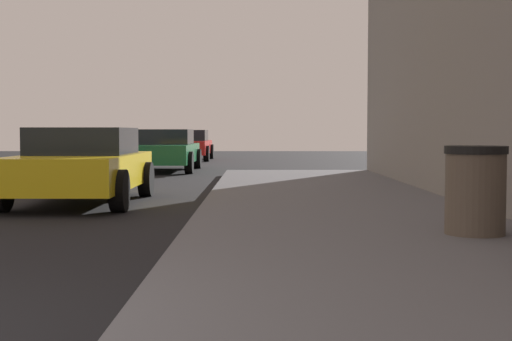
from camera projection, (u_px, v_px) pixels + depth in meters
The scene contains 4 objects.
trash_bin at pixel (473, 190), 7.24m from camera, with size 0.64×0.64×0.91m.
car_yellow at pixel (80, 165), 11.83m from camera, with size 1.99×4.01×1.27m.
car_green at pixel (163, 150), 21.54m from camera, with size 1.95×4.53×1.27m.
car_red at pixel (186, 145), 29.70m from camera, with size 1.98×4.50×1.27m.
Camera 1 is at (2.80, -3.36, 1.20)m, focal length 49.54 mm.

